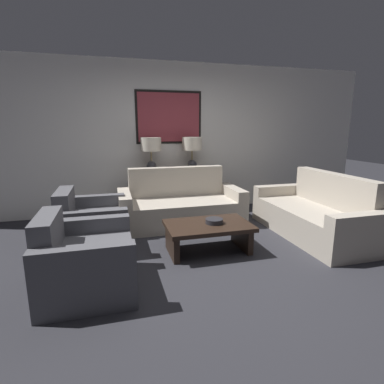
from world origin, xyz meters
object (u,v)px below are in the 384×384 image
at_px(coffee_table, 208,231).
at_px(armchair_near_back_wall, 91,226).
at_px(armchair_near_camera, 85,262).
at_px(couch_by_back_wall, 181,206).
at_px(table_lamp_left, 151,148).
at_px(console_table, 173,192).
at_px(table_lamp_right, 192,147).
at_px(decorative_bowl, 214,221).
at_px(couch_by_side, 315,215).

xyz_separation_m(coffee_table, armchair_near_back_wall, (-1.41, 0.55, 0.01)).
bearing_deg(armchair_near_camera, armchair_near_back_wall, 90.00).
bearing_deg(couch_by_back_wall, table_lamp_left, 119.97).
relative_size(console_table, table_lamp_right, 2.08).
bearing_deg(table_lamp_left, coffee_table, -76.20).
bearing_deg(decorative_bowl, console_table, 94.93).
bearing_deg(couch_by_side, couch_by_back_wall, 150.09).
bearing_deg(armchair_near_back_wall, decorative_bowl, -20.36).
bearing_deg(table_lamp_right, armchair_near_camera, -125.78).
xyz_separation_m(coffee_table, decorative_bowl, (0.08, -0.00, 0.13)).
relative_size(table_lamp_left, couch_by_back_wall, 0.31).
bearing_deg(armchair_near_back_wall, couch_by_side, -7.04).
distance_m(decorative_bowl, armchair_near_back_wall, 1.59).
relative_size(couch_by_back_wall, armchair_near_back_wall, 2.03).
height_order(console_table, coffee_table, console_table).
bearing_deg(couch_by_side, table_lamp_left, 142.24).
distance_m(coffee_table, decorative_bowl, 0.15).
bearing_deg(table_lamp_right, armchair_near_back_wall, -143.46).
bearing_deg(console_table, table_lamp_left, 180.00).
xyz_separation_m(console_table, decorative_bowl, (0.16, -1.81, 0.01)).
bearing_deg(decorative_bowl, armchair_near_back_wall, 159.64).
bearing_deg(console_table, couch_by_back_wall, -90.00).
distance_m(table_lamp_right, couch_by_side, 2.33).
bearing_deg(coffee_table, decorative_bowl, -3.01).
height_order(couch_by_back_wall, armchair_near_back_wall, couch_by_back_wall).
relative_size(table_lamp_right, coffee_table, 0.57).
height_order(coffee_table, armchair_near_back_wall, armchair_near_back_wall).
xyz_separation_m(console_table, armchair_near_back_wall, (-1.33, -1.26, -0.10)).
distance_m(table_lamp_right, couch_by_back_wall, 1.15).
bearing_deg(table_lamp_left, couch_by_side, -37.76).
relative_size(console_table, decorative_bowl, 5.70).
bearing_deg(coffee_table, console_table, 92.53).
xyz_separation_m(couch_by_back_wall, armchair_near_camera, (-1.33, -1.72, -0.01)).
bearing_deg(coffee_table, table_lamp_left, 103.80).
bearing_deg(armchair_near_camera, coffee_table, 21.22).
distance_m(couch_by_back_wall, couch_by_side, 2.02).
relative_size(table_lamp_left, couch_by_side, 0.31).
bearing_deg(armchair_near_back_wall, table_lamp_left, 52.38).
distance_m(table_lamp_left, table_lamp_right, 0.73).
relative_size(armchair_near_back_wall, armchair_near_camera, 1.00).
height_order(console_table, couch_by_side, couch_by_side).
bearing_deg(console_table, couch_by_side, -43.09).
bearing_deg(table_lamp_right, console_table, 180.00).
bearing_deg(coffee_table, armchair_near_back_wall, 158.78).
distance_m(couch_by_side, coffee_table, 1.68).
bearing_deg(decorative_bowl, couch_by_back_wall, 97.54).
distance_m(table_lamp_left, armchair_near_camera, 2.70).
xyz_separation_m(console_table, couch_by_side, (1.75, -1.64, -0.09)).
bearing_deg(coffee_table, armchair_near_camera, -158.78).
relative_size(decorative_bowl, armchair_near_camera, 0.23).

